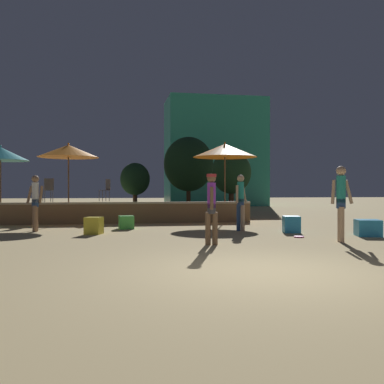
# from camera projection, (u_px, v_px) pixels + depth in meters

# --- Properties ---
(ground_plane) EXTENTS (120.00, 120.00, 0.00)m
(ground_plane) POSITION_uv_depth(u_px,v_px,m) (266.00, 271.00, 6.80)
(ground_plane) COLOR tan
(wooden_deck) EXTENTS (10.30, 2.63, 0.83)m
(wooden_deck) POSITION_uv_depth(u_px,v_px,m) (120.00, 212.00, 17.55)
(wooden_deck) COLOR olive
(wooden_deck) RESTS_ON ground
(patio_umbrella_0) EXTENTS (2.58, 2.58, 3.22)m
(patio_umbrella_0) POSITION_uv_depth(u_px,v_px,m) (225.00, 151.00, 17.17)
(patio_umbrella_0) COLOR brown
(patio_umbrella_0) RESTS_ON ground
(patio_umbrella_1) EXTENTS (2.27, 2.27, 3.07)m
(patio_umbrella_1) POSITION_uv_depth(u_px,v_px,m) (68.00, 151.00, 16.14)
(patio_umbrella_1) COLOR brown
(patio_umbrella_1) RESTS_ON ground
(patio_umbrella_2) EXTENTS (2.03, 2.03, 2.94)m
(patio_umbrella_2) POSITION_uv_depth(u_px,v_px,m) (0.00, 154.00, 15.67)
(patio_umbrella_2) COLOR brown
(patio_umbrella_2) RESTS_ON ground
(cube_seat_0) EXTENTS (0.57, 0.57, 0.50)m
(cube_seat_0) POSITION_uv_depth(u_px,v_px,m) (94.00, 226.00, 12.47)
(cube_seat_0) COLOR yellow
(cube_seat_0) RESTS_ON ground
(cube_seat_1) EXTENTS (0.57, 0.57, 0.50)m
(cube_seat_1) POSITION_uv_depth(u_px,v_px,m) (291.00, 224.00, 12.94)
(cube_seat_1) COLOR #2D9EDB
(cube_seat_1) RESTS_ON ground
(cube_seat_2) EXTENTS (0.79, 0.79, 0.46)m
(cube_seat_2) POSITION_uv_depth(u_px,v_px,m) (368.00, 228.00, 11.96)
(cube_seat_2) COLOR #2D9EDB
(cube_seat_2) RESTS_ON ground
(cube_seat_3) EXTENTS (0.52, 0.52, 0.43)m
(cube_seat_3) POSITION_uv_depth(u_px,v_px,m) (126.00, 222.00, 14.17)
(cube_seat_3) COLOR #4CC651
(cube_seat_3) RESTS_ON ground
(person_0) EXTENTS (0.29, 0.51, 1.68)m
(person_0) POSITION_uv_depth(u_px,v_px,m) (211.00, 205.00, 10.04)
(person_0) COLOR brown
(person_0) RESTS_ON ground
(person_1) EXTENTS (0.52, 0.30, 1.74)m
(person_1) POSITION_uv_depth(u_px,v_px,m) (35.00, 201.00, 13.20)
(person_1) COLOR #997051
(person_1) RESTS_ON ground
(person_2) EXTENTS (0.46, 0.34, 1.76)m
(person_2) POSITION_uv_depth(u_px,v_px,m) (241.00, 200.00, 13.39)
(person_2) COLOR tan
(person_2) RESTS_ON ground
(person_4) EXTENTS (0.53, 0.31, 1.88)m
(person_4) POSITION_uv_depth(u_px,v_px,m) (341.00, 199.00, 10.58)
(person_4) COLOR tan
(person_4) RESTS_ON ground
(bistro_chair_0) EXTENTS (0.46, 0.46, 0.90)m
(bistro_chair_0) POSITION_uv_depth(u_px,v_px,m) (106.00, 188.00, 17.40)
(bistro_chair_0) COLOR #47474C
(bistro_chair_0) RESTS_ON wooden_deck
(bistro_chair_1) EXTENTS (0.45, 0.45, 0.90)m
(bistro_chair_1) POSITION_uv_depth(u_px,v_px,m) (48.00, 188.00, 16.33)
(bistro_chair_1) COLOR #47474C
(bistro_chair_1) RESTS_ON wooden_deck
(frisbee_disc) EXTENTS (0.27, 0.27, 0.03)m
(frisbee_disc) POSITION_uv_depth(u_px,v_px,m) (299.00, 237.00, 11.64)
(frisbee_disc) COLOR #E54C99
(frisbee_disc) RESTS_ON ground
(background_tree_0) EXTENTS (1.84, 1.84, 2.98)m
(background_tree_0) POSITION_uv_depth(u_px,v_px,m) (135.00, 179.00, 26.70)
(background_tree_0) COLOR #3D2B1C
(background_tree_0) RESTS_ON ground
(background_tree_1) EXTENTS (3.23, 3.23, 4.74)m
(background_tree_1) POSITION_uv_depth(u_px,v_px,m) (188.00, 164.00, 27.90)
(background_tree_1) COLOR #3D2B1C
(background_tree_1) RESTS_ON ground
(background_tree_2) EXTENTS (2.12, 2.12, 3.40)m
(background_tree_2) POSITION_uv_depth(u_px,v_px,m) (231.00, 172.00, 22.86)
(background_tree_2) COLOR #3D2B1C
(background_tree_2) RESTS_ON ground
(distant_building) EXTENTS (7.84, 4.59, 8.61)m
(distant_building) POSITION_uv_depth(u_px,v_px,m) (215.00, 153.00, 35.03)
(distant_building) COLOR teal
(distant_building) RESTS_ON ground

